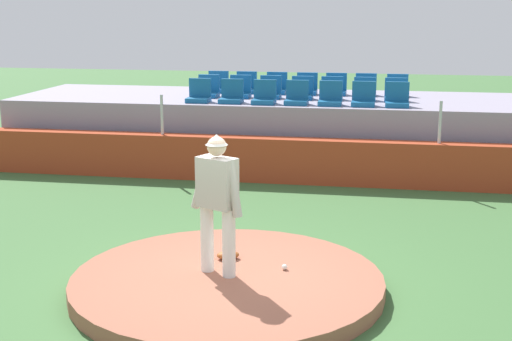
# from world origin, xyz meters

# --- Properties ---
(ground_plane) EXTENTS (60.00, 60.00, 0.00)m
(ground_plane) POSITION_xyz_m (0.00, 0.00, 0.00)
(ground_plane) COLOR #3C6735
(pitchers_mound) EXTENTS (3.93, 3.93, 0.20)m
(pitchers_mound) POSITION_xyz_m (0.00, 0.00, 0.10)
(pitchers_mound) COLOR #975A44
(pitchers_mound) RESTS_ON ground_plane
(pitcher) EXTENTS (0.76, 0.46, 1.79)m
(pitcher) POSITION_xyz_m (-0.13, 0.07, 1.24)
(pitcher) COLOR white
(pitcher) RESTS_ON pitchers_mound
(baseball) EXTENTS (0.07, 0.07, 0.07)m
(baseball) POSITION_xyz_m (0.68, 0.35, 0.23)
(baseball) COLOR white
(baseball) RESTS_ON pitchers_mound
(fielding_glove) EXTENTS (0.35, 0.29, 0.11)m
(fielding_glove) POSITION_xyz_m (-0.12, 0.62, 0.25)
(fielding_glove) COLOR brown
(fielding_glove) RESTS_ON pitchers_mound
(brick_barrier) EXTENTS (14.04, 0.40, 0.90)m
(brick_barrier) POSITION_xyz_m (0.00, 5.84, 0.45)
(brick_barrier) COLOR #A43B1F
(brick_barrier) RESTS_ON ground_plane
(fence_post_left) EXTENTS (0.06, 0.06, 0.82)m
(fence_post_left) POSITION_xyz_m (-2.65, 5.84, 1.31)
(fence_post_left) COLOR silver
(fence_post_left) RESTS_ON brick_barrier
(fence_post_right) EXTENTS (0.06, 0.06, 0.82)m
(fence_post_right) POSITION_xyz_m (2.91, 5.84, 1.31)
(fence_post_right) COLOR silver
(fence_post_right) RESTS_ON brick_barrier
(bleacher_platform) EXTENTS (13.00, 3.40, 1.46)m
(bleacher_platform) POSITION_xyz_m (0.00, 8.00, 0.73)
(bleacher_platform) COLOR gray
(bleacher_platform) RESTS_ON ground_plane
(stadium_chair_0) EXTENTS (0.48, 0.44, 0.50)m
(stadium_chair_0) POSITION_xyz_m (-2.11, 6.84, 1.61)
(stadium_chair_0) COLOR #155A8F
(stadium_chair_0) RESTS_ON bleacher_platform
(stadium_chair_1) EXTENTS (0.48, 0.44, 0.50)m
(stadium_chair_1) POSITION_xyz_m (-1.39, 6.84, 1.61)
(stadium_chair_1) COLOR #155A8F
(stadium_chair_1) RESTS_ON bleacher_platform
(stadium_chair_2) EXTENTS (0.48, 0.44, 0.50)m
(stadium_chair_2) POSITION_xyz_m (-0.68, 6.80, 1.61)
(stadium_chair_2) COLOR #155A8F
(stadium_chair_2) RESTS_ON bleacher_platform
(stadium_chair_3) EXTENTS (0.48, 0.44, 0.50)m
(stadium_chair_3) POSITION_xyz_m (0.01, 6.83, 1.61)
(stadium_chair_3) COLOR #155A8F
(stadium_chair_3) RESTS_ON bleacher_platform
(stadium_chair_4) EXTENTS (0.48, 0.44, 0.50)m
(stadium_chair_4) POSITION_xyz_m (0.72, 6.84, 1.61)
(stadium_chair_4) COLOR #155A8F
(stadium_chair_4) RESTS_ON bleacher_platform
(stadium_chair_5) EXTENTS (0.48, 0.44, 0.50)m
(stadium_chair_5) POSITION_xyz_m (1.41, 6.84, 1.61)
(stadium_chair_5) COLOR #155A8F
(stadium_chair_5) RESTS_ON bleacher_platform
(stadium_chair_6) EXTENTS (0.48, 0.44, 0.50)m
(stadium_chair_6) POSITION_xyz_m (2.10, 6.86, 1.61)
(stadium_chair_6) COLOR #155A8F
(stadium_chair_6) RESTS_ON bleacher_platform
(stadium_chair_7) EXTENTS (0.48, 0.44, 0.50)m
(stadium_chair_7) POSITION_xyz_m (-2.13, 7.71, 1.61)
(stadium_chair_7) COLOR #155A8F
(stadium_chair_7) RESTS_ON bleacher_platform
(stadium_chair_8) EXTENTS (0.48, 0.44, 0.50)m
(stadium_chair_8) POSITION_xyz_m (-1.39, 7.74, 1.61)
(stadium_chair_8) COLOR #155A8F
(stadium_chair_8) RESTS_ON bleacher_platform
(stadium_chair_9) EXTENTS (0.48, 0.44, 0.50)m
(stadium_chair_9) POSITION_xyz_m (-0.70, 7.76, 1.61)
(stadium_chair_9) COLOR #155A8F
(stadium_chair_9) RESTS_ON bleacher_platform
(stadium_chair_10) EXTENTS (0.48, 0.44, 0.50)m
(stadium_chair_10) POSITION_xyz_m (0.02, 7.73, 1.61)
(stadium_chair_10) COLOR #155A8F
(stadium_chair_10) RESTS_ON bleacher_platform
(stadium_chair_11) EXTENTS (0.48, 0.44, 0.50)m
(stadium_chair_11) POSITION_xyz_m (0.68, 7.76, 1.61)
(stadium_chair_11) COLOR #155A8F
(stadium_chair_11) RESTS_ON bleacher_platform
(stadium_chair_12) EXTENTS (0.48, 0.44, 0.50)m
(stadium_chair_12) POSITION_xyz_m (1.40, 7.74, 1.61)
(stadium_chair_12) COLOR #155A8F
(stadium_chair_12) RESTS_ON bleacher_platform
(stadium_chair_13) EXTENTS (0.48, 0.44, 0.50)m
(stadium_chair_13) POSITION_xyz_m (2.07, 7.71, 1.61)
(stadium_chair_13) COLOR #155A8F
(stadium_chair_13) RESTS_ON bleacher_platform
(stadium_chair_14) EXTENTS (0.48, 0.44, 0.50)m
(stadium_chair_14) POSITION_xyz_m (-2.12, 8.66, 1.61)
(stadium_chair_14) COLOR #155A8F
(stadium_chair_14) RESTS_ON bleacher_platform
(stadium_chair_15) EXTENTS (0.48, 0.44, 0.50)m
(stadium_chair_15) POSITION_xyz_m (-1.43, 8.65, 1.61)
(stadium_chair_15) COLOR #155A8F
(stadium_chair_15) RESTS_ON bleacher_platform
(stadium_chair_16) EXTENTS (0.48, 0.44, 0.50)m
(stadium_chair_16) POSITION_xyz_m (-0.69, 8.63, 1.61)
(stadium_chair_16) COLOR #155A8F
(stadium_chair_16) RESTS_ON bleacher_platform
(stadium_chair_17) EXTENTS (0.48, 0.44, 0.50)m
(stadium_chair_17) POSITION_xyz_m (0.03, 8.61, 1.61)
(stadium_chair_17) COLOR #155A8F
(stadium_chair_17) RESTS_ON bleacher_platform
(stadium_chair_18) EXTENTS (0.48, 0.44, 0.50)m
(stadium_chair_18) POSITION_xyz_m (0.71, 8.63, 1.61)
(stadium_chair_18) COLOR #155A8F
(stadium_chair_18) RESTS_ON bleacher_platform
(stadium_chair_19) EXTENTS (0.48, 0.44, 0.50)m
(stadium_chair_19) POSITION_xyz_m (1.40, 8.65, 1.61)
(stadium_chair_19) COLOR #155A8F
(stadium_chair_19) RESTS_ON bleacher_platform
(stadium_chair_20) EXTENTS (0.48, 0.44, 0.50)m
(stadium_chair_20) POSITION_xyz_m (2.11, 8.61, 1.61)
(stadium_chair_20) COLOR #155A8F
(stadium_chair_20) RESTS_ON bleacher_platform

